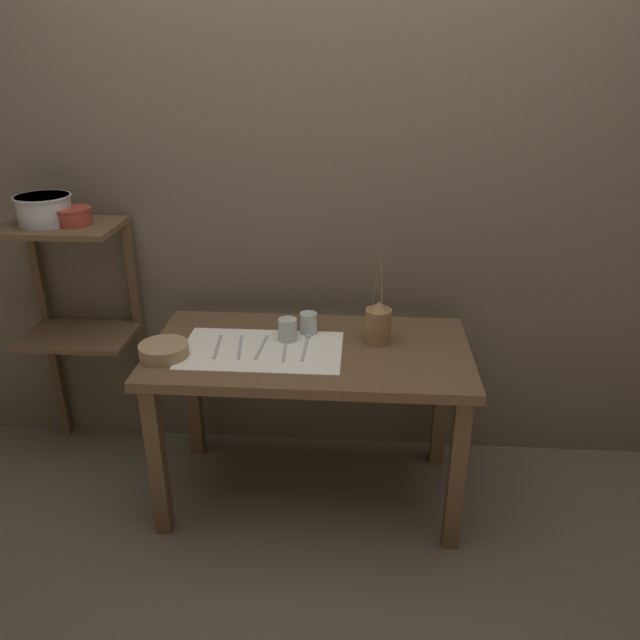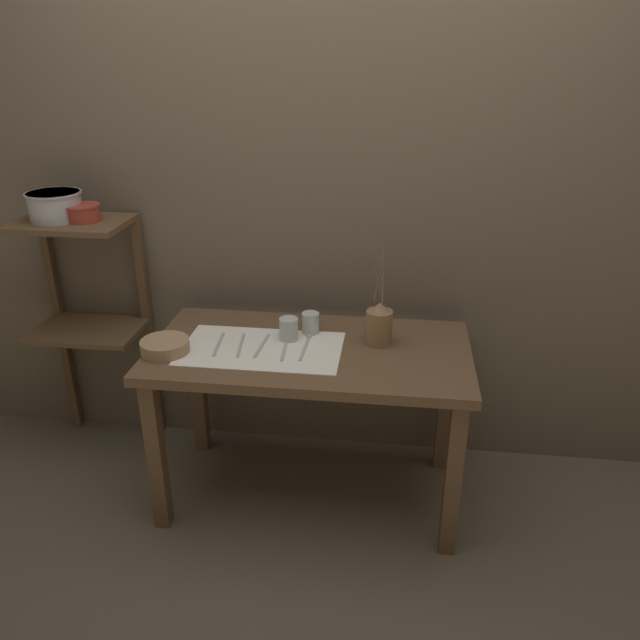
# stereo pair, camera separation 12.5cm
# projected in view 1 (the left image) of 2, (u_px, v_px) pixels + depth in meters

# --- Properties ---
(ground_plane) EXTENTS (12.00, 12.00, 0.00)m
(ground_plane) POSITION_uv_depth(u_px,v_px,m) (311.00, 492.00, 2.74)
(ground_plane) COLOR brown
(stone_wall_back) EXTENTS (7.00, 0.06, 2.40)m
(stone_wall_back) POSITION_uv_depth(u_px,v_px,m) (318.00, 199.00, 2.65)
(stone_wall_back) COLOR brown
(stone_wall_back) RESTS_ON ground_plane
(wooden_table) EXTENTS (1.26, 0.66, 0.71)m
(wooden_table) POSITION_uv_depth(u_px,v_px,m) (310.00, 370.00, 2.49)
(wooden_table) COLOR brown
(wooden_table) RESTS_ON ground_plane
(wooden_shelf_unit) EXTENTS (0.47, 0.32, 1.13)m
(wooden_shelf_unit) POSITION_uv_depth(u_px,v_px,m) (78.00, 299.00, 2.73)
(wooden_shelf_unit) COLOR brown
(wooden_shelf_unit) RESTS_ON ground_plane
(linen_cloth) EXTENTS (0.62, 0.37, 0.00)m
(linen_cloth) POSITION_uv_depth(u_px,v_px,m) (262.00, 350.00, 2.43)
(linen_cloth) COLOR white
(linen_cloth) RESTS_ON wooden_table
(pitcher_with_flowers) EXTENTS (0.10, 0.10, 0.39)m
(pitcher_with_flowers) POSITION_uv_depth(u_px,v_px,m) (378.00, 323.00, 2.46)
(pitcher_with_flowers) COLOR olive
(pitcher_with_flowers) RESTS_ON wooden_table
(wooden_bowl) EXTENTS (0.19, 0.19, 0.05)m
(wooden_bowl) POSITION_uv_depth(u_px,v_px,m) (164.00, 350.00, 2.37)
(wooden_bowl) COLOR #9E7F5B
(wooden_bowl) RESTS_ON wooden_table
(glass_tumbler_near) EXTENTS (0.08, 0.08, 0.09)m
(glass_tumbler_near) POSITION_uv_depth(u_px,v_px,m) (288.00, 330.00, 2.49)
(glass_tumbler_near) COLOR #B7C1BC
(glass_tumbler_near) RESTS_ON wooden_table
(glass_tumbler_far) EXTENTS (0.07, 0.07, 0.09)m
(glass_tumbler_far) POSITION_uv_depth(u_px,v_px,m) (309.00, 323.00, 2.55)
(glass_tumbler_far) COLOR #B7C1BC
(glass_tumbler_far) RESTS_ON wooden_table
(knife_center) EXTENTS (0.03, 0.21, 0.00)m
(knife_center) POSITION_uv_depth(u_px,v_px,m) (218.00, 347.00, 2.45)
(knife_center) COLOR #A8A8AD
(knife_center) RESTS_ON wooden_table
(fork_outer) EXTENTS (0.04, 0.21, 0.00)m
(fork_outer) POSITION_uv_depth(u_px,v_px,m) (240.00, 347.00, 2.44)
(fork_outer) COLOR #A8A8AD
(fork_outer) RESTS_ON wooden_table
(fork_inner) EXTENTS (0.02, 0.21, 0.00)m
(fork_inner) POSITION_uv_depth(u_px,v_px,m) (262.00, 347.00, 2.44)
(fork_inner) COLOR #A8A8AD
(fork_inner) RESTS_ON wooden_table
(spoon_inner) EXTENTS (0.03, 0.22, 0.02)m
(spoon_inner) POSITION_uv_depth(u_px,v_px,m) (286.00, 342.00, 2.48)
(spoon_inner) COLOR #A8A8AD
(spoon_inner) RESTS_ON wooden_table
(spoon_outer) EXTENTS (0.02, 0.22, 0.02)m
(spoon_outer) POSITION_uv_depth(u_px,v_px,m) (307.00, 342.00, 2.48)
(spoon_outer) COLOR #A8A8AD
(spoon_outer) RESTS_ON wooden_table
(metal_pot_large) EXTENTS (0.22, 0.22, 0.12)m
(metal_pot_large) POSITION_uv_depth(u_px,v_px,m) (44.00, 209.00, 2.53)
(metal_pot_large) COLOR #A8A8AD
(metal_pot_large) RESTS_ON wooden_shelf_unit
(metal_pot_small) EXTENTS (0.15, 0.15, 0.07)m
(metal_pot_small) POSITION_uv_depth(u_px,v_px,m) (73.00, 215.00, 2.54)
(metal_pot_small) COLOR #9E3828
(metal_pot_small) RESTS_ON wooden_shelf_unit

